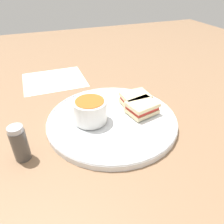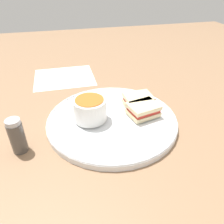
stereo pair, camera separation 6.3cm
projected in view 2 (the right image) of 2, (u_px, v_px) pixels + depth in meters
name	position (u px, v px, depth m)	size (l,w,h in m)	color
ground_plane	(112.00, 123.00, 0.65)	(2.40, 2.40, 0.00)	#8E6B4C
plate	(112.00, 120.00, 0.64)	(0.38, 0.38, 0.02)	white
soup_bowl	(90.00, 109.00, 0.61)	(0.09, 0.09, 0.06)	white
spoon	(82.00, 108.00, 0.67)	(0.08, 0.10, 0.01)	silver
sandwich_half_near	(143.00, 109.00, 0.64)	(0.08, 0.10, 0.03)	beige
sandwich_half_far	(138.00, 100.00, 0.68)	(0.07, 0.09, 0.03)	beige
salt_shaker	(17.00, 136.00, 0.52)	(0.04, 0.04, 0.09)	#4C4742
menu_sheet	(64.00, 77.00, 0.91)	(0.21, 0.24, 0.00)	white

